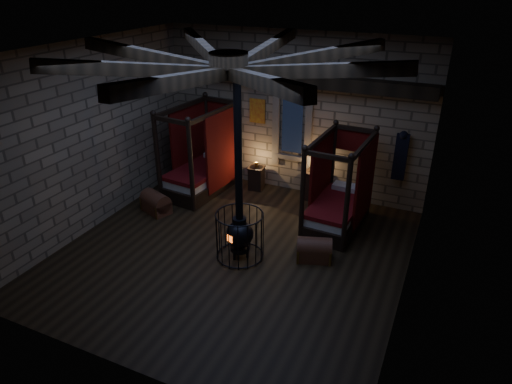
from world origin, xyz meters
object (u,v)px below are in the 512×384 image
at_px(trunk_left, 156,203).
at_px(trunk_right, 314,250).
at_px(stove, 240,231).
at_px(bed_left, 203,170).
at_px(bed_right, 338,204).

height_order(trunk_left, trunk_right, trunk_left).
bearing_deg(trunk_right, stove, -177.42).
relative_size(trunk_left, trunk_right, 1.06).
xyz_separation_m(bed_left, trunk_left, (-0.42, -1.63, -0.33)).
bearing_deg(trunk_left, bed_right, 37.51).
distance_m(trunk_left, trunk_right, 4.26).
height_order(bed_right, trunk_left, bed_right).
height_order(bed_left, trunk_right, bed_left).
xyz_separation_m(trunk_left, trunk_right, (4.24, -0.37, -0.01)).
bearing_deg(trunk_left, bed_left, 96.65).
distance_m(trunk_right, stove, 1.60).
bearing_deg(trunk_left, trunk_right, 16.01).
height_order(trunk_right, stove, stove).
height_order(bed_right, trunk_right, bed_right).
bearing_deg(bed_left, trunk_right, -21.59).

